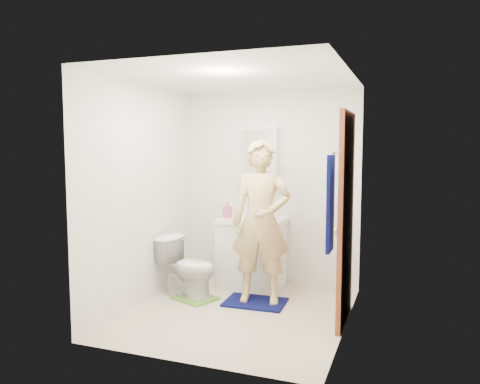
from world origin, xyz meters
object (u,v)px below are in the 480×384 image
(toothbrush_cup, at_px, (267,214))
(toilet, at_px, (188,267))
(vanity_cabinet, at_px, (252,255))
(soap_dispenser, at_px, (227,210))
(towel, at_px, (330,204))
(man, at_px, (261,222))
(medicine_cabinet, at_px, (258,156))

(toothbrush_cup, bearing_deg, toilet, -137.25)
(vanity_cabinet, xyz_separation_m, soap_dispenser, (-0.30, -0.05, 0.55))
(towel, distance_m, toilet, 2.15)
(vanity_cabinet, distance_m, towel, 2.08)
(vanity_cabinet, relative_size, towel, 1.00)
(soap_dispenser, bearing_deg, vanity_cabinet, 10.07)
(soap_dispenser, bearing_deg, towel, -44.05)
(towel, distance_m, man, 1.35)
(vanity_cabinet, xyz_separation_m, medicine_cabinet, (0.00, 0.22, 1.20))
(towel, bearing_deg, man, 133.38)
(medicine_cabinet, relative_size, man, 0.40)
(soap_dispenser, distance_m, man, 0.76)
(medicine_cabinet, bearing_deg, toothbrush_cup, -41.91)
(toothbrush_cup, bearing_deg, soap_dispenser, -165.25)
(medicine_cabinet, distance_m, soap_dispenser, 0.77)
(vanity_cabinet, distance_m, soap_dispenser, 0.63)
(man, bearing_deg, toilet, 175.84)
(towel, bearing_deg, medicine_cabinet, 124.61)
(toilet, relative_size, man, 0.39)
(towel, bearing_deg, toothbrush_cup, 122.95)
(toilet, relative_size, soap_dispenser, 3.52)
(toilet, xyz_separation_m, man, (0.85, 0.07, 0.56))
(towel, height_order, toothbrush_cup, towel)
(toothbrush_cup, distance_m, man, 0.62)
(toothbrush_cup, relative_size, man, 0.07)
(vanity_cabinet, bearing_deg, medicine_cabinet, 90.00)
(vanity_cabinet, bearing_deg, man, -62.11)
(toilet, bearing_deg, towel, -106.22)
(medicine_cabinet, distance_m, towel, 2.11)
(medicine_cabinet, height_order, soap_dispenser, medicine_cabinet)
(towel, relative_size, toilet, 1.16)
(medicine_cabinet, bearing_deg, toilet, -124.03)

